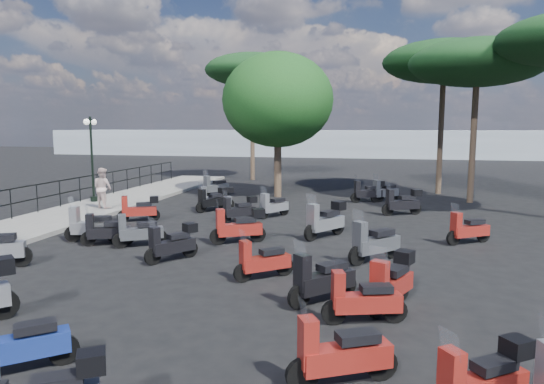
% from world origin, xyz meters
% --- Properties ---
extents(ground, '(120.00, 120.00, 0.00)m').
position_xyz_m(ground, '(0.00, 0.00, 0.00)').
color(ground, black).
rests_on(ground, ground).
extents(sidewalk, '(3.00, 30.00, 0.15)m').
position_xyz_m(sidewalk, '(-6.50, 3.00, 0.07)').
color(sidewalk, '#63615E').
rests_on(sidewalk, ground).
extents(railing, '(0.04, 26.04, 1.10)m').
position_xyz_m(railing, '(-7.80, 2.80, 0.90)').
color(railing, black).
rests_on(railing, sidewalk).
extents(lamp_post_2, '(0.45, 1.08, 3.72)m').
position_xyz_m(lamp_post_2, '(-7.28, 6.46, 2.27)').
color(lamp_post_2, black).
rests_on(lamp_post_2, sidewalk).
extents(pedestrian_far, '(0.95, 0.84, 1.64)m').
position_xyz_m(pedestrian_far, '(-5.89, 4.96, 0.97)').
color(pedestrian_far, '#C5AAA5').
rests_on(pedestrian_far, sidewalk).
extents(scooter_2, '(1.35, 0.96, 1.24)m').
position_xyz_m(scooter_2, '(-1.66, -0.06, 0.43)').
color(scooter_2, black).
rests_on(scooter_2, ground).
extents(scooter_3, '(1.70, 0.67, 1.37)m').
position_xyz_m(scooter_3, '(-3.32, 0.16, 0.47)').
color(scooter_3, black).
rests_on(scooter_3, ground).
extents(scooter_4, '(1.42, 0.83, 1.22)m').
position_xyz_m(scooter_4, '(-3.46, 3.37, 0.46)').
color(scooter_4, black).
rests_on(scooter_4, ground).
extents(scooter_5, '(1.07, 1.45, 1.35)m').
position_xyz_m(scooter_5, '(-2.87, 10.04, 0.47)').
color(scooter_5, black).
rests_on(scooter_5, ground).
extents(scooter_8, '(1.44, 0.77, 1.21)m').
position_xyz_m(scooter_8, '(-2.66, -0.14, 0.42)').
color(scooter_8, black).
rests_on(scooter_8, ground).
extents(scooter_9, '(1.02, 1.32, 1.22)m').
position_xyz_m(scooter_9, '(-0.10, -1.24, 0.46)').
color(scooter_9, black).
rests_on(scooter_9, ground).
extents(scooter_10, '(1.46, 0.81, 1.24)m').
position_xyz_m(scooter_10, '(-1.55, 6.40, 0.47)').
color(scooter_10, black).
rests_on(scooter_10, ground).
extents(scooter_11, '(1.01, 1.35, 1.23)m').
position_xyz_m(scooter_11, '(-1.57, 5.96, 0.46)').
color(scooter_11, black).
rests_on(scooter_11, ground).
extents(scooter_13, '(1.23, 1.08, 1.23)m').
position_xyz_m(scooter_13, '(0.20, -7.08, 0.43)').
color(scooter_13, black).
rests_on(scooter_13, ground).
extents(scooter_14, '(1.21, 1.03, 1.19)m').
position_xyz_m(scooter_14, '(2.53, -2.20, 0.41)').
color(scooter_14, black).
rests_on(scooter_14, ground).
extents(scooter_15, '(1.54, 1.00, 1.35)m').
position_xyz_m(scooter_15, '(1.04, 0.94, 0.51)').
color(scooter_15, black).
rests_on(scooter_15, ground).
extents(scooter_16, '(1.18, 1.15, 1.20)m').
position_xyz_m(scooter_16, '(0.12, 4.09, 0.45)').
color(scooter_16, black).
rests_on(scooter_16, ground).
extents(scooter_17, '(0.95, 1.32, 1.22)m').
position_xyz_m(scooter_17, '(1.14, 5.26, 0.42)').
color(scooter_17, black).
rests_on(scooter_17, ground).
extents(scooter_18, '(1.46, 0.87, 1.26)m').
position_xyz_m(scooter_18, '(4.62, -6.42, 0.44)').
color(scooter_18, black).
rests_on(scooter_18, ground).
extents(scooter_19, '(1.23, 1.29, 1.34)m').
position_xyz_m(scooter_19, '(4.02, -3.42, 0.46)').
color(scooter_19, black).
rests_on(scooter_19, ground).
extents(scooter_20, '(1.50, 0.67, 1.22)m').
position_xyz_m(scooter_20, '(4.83, -4.26, 0.42)').
color(scooter_20, black).
rests_on(scooter_20, ground).
extents(scooter_21, '(1.30, 1.36, 1.41)m').
position_xyz_m(scooter_21, '(4.97, -0.23, 0.49)').
color(scooter_21, black).
rests_on(scooter_21, ground).
extents(scooter_22, '(1.17, 1.57, 1.43)m').
position_xyz_m(scooter_22, '(3.45, 2.25, 0.54)').
color(scooter_22, black).
rests_on(scooter_22, ground).
extents(scooter_23, '(1.32, 1.11, 1.29)m').
position_xyz_m(scooter_23, '(5.31, 10.22, 0.45)').
color(scooter_23, black).
rests_on(scooter_23, ground).
extents(scooter_25, '(1.28, 0.99, 1.18)m').
position_xyz_m(scooter_25, '(6.32, -6.75, 0.45)').
color(scooter_25, black).
rests_on(scooter_25, ground).
extents(scooter_26, '(0.90, 1.56, 1.33)m').
position_xyz_m(scooter_26, '(5.34, -3.39, 0.50)').
color(scooter_26, black).
rests_on(scooter_26, ground).
extents(scooter_27, '(1.36, 0.95, 1.24)m').
position_xyz_m(scooter_27, '(7.65, 2.36, 0.43)').
color(scooter_27, black).
rests_on(scooter_27, ground).
extents(scooter_28, '(1.55, 0.91, 1.32)m').
position_xyz_m(scooter_28, '(5.96, 6.78, 0.50)').
color(scooter_28, black).
rests_on(scooter_28, ground).
extents(scooter_29, '(1.52, 0.87, 1.29)m').
position_xyz_m(scooter_29, '(4.56, 9.79, 0.49)').
color(scooter_29, black).
rests_on(scooter_29, ground).
extents(broadleaf_tree, '(5.37, 5.37, 7.00)m').
position_xyz_m(broadleaf_tree, '(0.16, 10.70, 4.70)').
color(broadleaf_tree, '#38281E').
rests_on(broadleaf_tree, ground).
extents(pine_0, '(6.07, 6.07, 7.71)m').
position_xyz_m(pine_0, '(8.04, 13.54, 6.63)').
color(pine_0, '#38281E').
rests_on(pine_0, ground).
extents(pine_1, '(5.96, 5.96, 7.27)m').
position_xyz_m(pine_1, '(9.13, 10.80, 6.20)').
color(pine_1, '#38281E').
rests_on(pine_1, ground).
extents(pine_2, '(5.98, 5.98, 8.04)m').
position_xyz_m(pine_2, '(-3.01, 17.82, 6.97)').
color(pine_2, '#38281E').
rests_on(pine_2, ground).
extents(distant_hills, '(70.00, 8.00, 3.00)m').
position_xyz_m(distant_hills, '(0.00, 45.00, 1.50)').
color(distant_hills, gray).
rests_on(distant_hills, ground).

